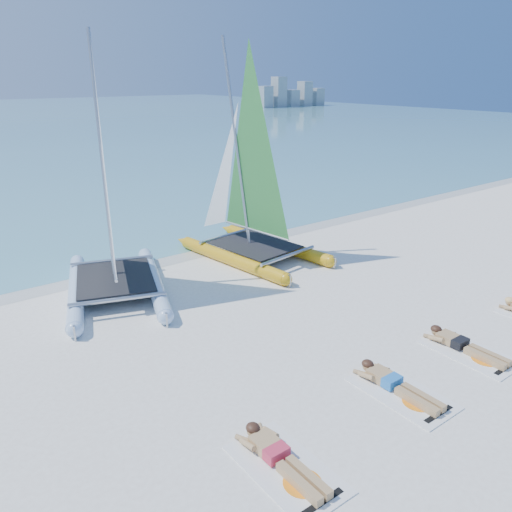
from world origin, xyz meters
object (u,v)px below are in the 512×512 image
Objects in this scene: catamaran_yellow at (243,189)px; towel_c at (469,352)px; sunbather_a at (278,455)px; sunbather_c at (462,344)px; sunbather_b at (394,383)px; catamaran_blue at (109,218)px; towel_b at (402,393)px; towel_a at (286,469)px.

towel_c is at bearing -96.24° from catamaran_yellow.
catamaran_yellow is at bearing 57.61° from sunbather_a.
sunbather_a and sunbather_c have the same top height.
sunbather_b is 2.25m from towel_c.
sunbather_c is at bearing -38.32° from catamaran_blue.
sunbather_a is 2.83m from towel_b.
towel_a is at bearing -74.74° from catamaran_blue.
sunbather_c reaches higher than towel_b.
sunbather_a is at bearing -177.71° from sunbather_c.
sunbather_b reaches higher than towel_a.
towel_b is 0.22m from sunbather_b.
sunbather_b is (2.83, 0.35, 0.11)m from towel_a.
sunbather_c is (2.24, 0.04, 0.00)m from sunbather_b.
towel_a is 5.09m from sunbather_c.
sunbather_a reaches higher than towel_b.
towel_a is at bearing -90.00° from sunbather_a.
catamaran_blue is 7.59m from sunbather_a.
towel_a and towel_c have the same top height.
towel_b is at bearing -90.00° from sunbather_b.
sunbather_b reaches higher than towel_c.
sunbather_a reaches higher than towel_c.
catamaran_blue is 3.86× the size of sunbather_a.
sunbather_b is 2.24m from sunbather_c.
sunbather_a is 1.00× the size of sunbather_b.
catamaran_blue reaches higher than sunbather_c.
catamaran_yellow reaches higher than towel_c.
catamaran_yellow is 8.05m from sunbather_b.
sunbather_c reaches higher than towel_c.
towel_b is at bearing 3.20° from towel_a.
towel_a is 5.07m from towel_c.
sunbather_c is (5.07, 0.20, 0.00)m from sunbather_a.
sunbather_b is (2.83, 0.16, 0.00)m from sunbather_a.
sunbather_b is at bearing -52.98° from catamaran_blue.
sunbather_b is (-2.05, -7.53, -1.97)m from catamaran_yellow.
towel_a is 2.85m from sunbather_b.
towel_b is (2.83, 0.16, 0.00)m from towel_a.
catamaran_blue is 3.86× the size of sunbather_b.
sunbather_a reaches higher than towel_a.
catamaran_blue reaches higher than towel_a.
towel_c is at bearing -3.75° from sunbather_b.
catamaran_yellow is 3.59× the size of towel_b.
towel_c is (4.58, -7.32, -1.98)m from catamaran_blue.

